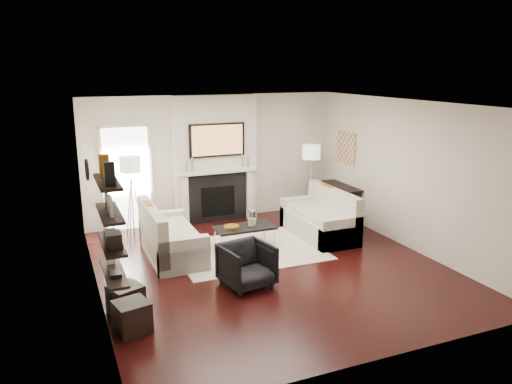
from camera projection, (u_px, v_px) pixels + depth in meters
name	position (u px, v px, depth m)	size (l,w,h in m)	color
room_envelope	(270.00, 188.00, 8.05)	(6.00, 6.00, 6.00)	black
chimney_breast	(215.00, 159.00, 10.63)	(1.80, 0.25, 2.70)	silver
fireplace_surround	(218.00, 198.00, 10.71)	(1.30, 0.02, 1.04)	black
firebox	(218.00, 201.00, 10.72)	(0.75, 0.02, 0.65)	black
mantel_pilaster_l	(185.00, 200.00, 10.41)	(0.12, 0.08, 1.10)	white
mantel_pilaster_r	(249.00, 194.00, 10.94)	(0.12, 0.08, 1.10)	white
mantel_shelf	(218.00, 171.00, 10.52)	(1.70, 0.18, 0.07)	white
tv_body	(217.00, 140.00, 10.38)	(1.20, 0.06, 0.70)	black
tv_screen	(218.00, 140.00, 10.35)	(1.10, 0.01, 0.62)	#BF723F
candlestick_l_tall	(192.00, 164.00, 10.28)	(0.04, 0.04, 0.30)	silver
candlestick_l_short	(186.00, 166.00, 10.24)	(0.04, 0.04, 0.24)	silver
candlestick_r_tall	(242.00, 161.00, 10.69)	(0.04, 0.04, 0.30)	silver
candlestick_r_short	(248.00, 162.00, 10.74)	(0.04, 0.04, 0.24)	silver
hallway_panel	(127.00, 179.00, 10.11)	(0.90, 0.02, 2.10)	white
door_trim_l	(102.00, 181.00, 9.91)	(0.06, 0.06, 2.16)	white
door_trim_r	(151.00, 177.00, 10.27)	(0.06, 0.06, 2.16)	white
door_trim_top	(124.00, 126.00, 9.83)	(1.02, 0.06, 0.06)	white
rug	(248.00, 250.00, 9.09)	(2.60, 2.00, 0.01)	beige
loveseat_left_base	(172.00, 245.00, 8.78)	(0.85, 1.80, 0.42)	beige
loveseat_left_back	(153.00, 230.00, 8.58)	(0.18, 1.80, 0.80)	beige
loveseat_left_arm_n	(184.00, 256.00, 8.03)	(0.85, 0.18, 0.60)	beige
loveseat_left_arm_s	(162.00, 227.00, 9.48)	(0.85, 0.18, 0.60)	beige
loveseat_left_cushion	(175.00, 231.00, 8.74)	(0.63, 1.44, 0.10)	beige
pillow_left_orange	(149.00, 214.00, 8.80)	(0.10, 0.42, 0.42)	#A15A13
pillow_left_charcoal	(156.00, 224.00, 8.26)	(0.10, 0.40, 0.40)	black
loveseat_right_base	(319.00, 226.00, 9.85)	(0.85, 1.80, 0.42)	beige
loveseat_right_back	(334.00, 209.00, 9.90)	(0.18, 1.80, 0.80)	beige
loveseat_right_arm_n	(341.00, 234.00, 9.10)	(0.85, 0.18, 0.60)	beige
loveseat_right_arm_s	(300.00, 211.00, 10.55)	(0.85, 0.18, 0.60)	beige
loveseat_right_cushion	(317.00, 213.00, 9.77)	(0.63, 1.44, 0.10)	beige
pillow_right_orange	(327.00, 195.00, 10.12)	(0.10, 0.42, 0.42)	#A15A13
pillow_right_charcoal	(342.00, 203.00, 9.58)	(0.10, 0.40, 0.40)	black
coffee_table	(245.00, 228.00, 9.12)	(1.10, 0.55, 0.04)	black
coffee_leg_nw	(223.00, 246.00, 8.79)	(0.02, 0.02, 0.38)	silver
coffee_leg_ne	(274.00, 239.00, 9.16)	(0.02, 0.02, 0.38)	silver
coffee_leg_sw	(215.00, 238.00, 9.18)	(0.02, 0.02, 0.38)	silver
coffee_leg_se	(265.00, 232.00, 9.55)	(0.02, 0.02, 0.38)	silver
hurricane_glass	(252.00, 218.00, 9.14)	(0.16, 0.16, 0.29)	white
hurricane_candle	(252.00, 222.00, 9.15)	(0.09, 0.09, 0.14)	white
copper_bowl	(232.00, 227.00, 9.02)	(0.28, 0.28, 0.05)	#9E631A
armchair	(247.00, 263.00, 7.56)	(0.71, 0.66, 0.73)	black
lamp_left_post	(133.00, 207.00, 9.72)	(0.02, 0.02, 1.20)	silver
lamp_left_shade	(130.00, 164.00, 9.52)	(0.40, 0.40, 0.30)	white
lamp_left_leg_a	(138.00, 207.00, 9.76)	(0.02, 0.02, 1.25)	silver
lamp_left_leg_b	(129.00, 206.00, 9.79)	(0.02, 0.02, 1.25)	silver
lamp_left_leg_c	(131.00, 209.00, 9.62)	(0.02, 0.02, 1.25)	silver
lamp_right_post	(310.00, 190.00, 11.12)	(0.02, 0.02, 1.20)	silver
lamp_right_shade	(311.00, 152.00, 10.92)	(0.40, 0.40, 0.30)	white
lamp_right_leg_a	(315.00, 189.00, 11.16)	(0.02, 0.02, 1.25)	silver
lamp_right_leg_b	(306.00, 189.00, 11.19)	(0.02, 0.02, 1.25)	silver
lamp_right_leg_c	(310.00, 191.00, 11.02)	(0.02, 0.02, 1.25)	silver
console_top	(341.00, 186.00, 10.89)	(0.35, 1.20, 0.04)	black
console_leg_n	(355.00, 209.00, 10.49)	(0.30, 0.04, 0.71)	black
console_leg_s	(328.00, 197.00, 11.47)	(0.30, 0.04, 0.71)	black
wall_art	(346.00, 148.00, 10.86)	(0.03, 0.70, 0.70)	tan
shelf_bottom	(114.00, 274.00, 6.34)	(0.25, 1.00, 0.04)	black
shelf_lower	(112.00, 244.00, 6.24)	(0.25, 1.00, 0.04)	black
shelf_upper	(110.00, 213.00, 6.15)	(0.25, 1.00, 0.04)	black
shelf_top	(107.00, 182.00, 6.05)	(0.25, 1.00, 0.04)	black
decor_magfile_a	(110.00, 174.00, 5.73)	(0.12, 0.10, 0.28)	black
decor_magfile_b	(104.00, 166.00, 6.21)	(0.12, 0.10, 0.28)	#A15A13
decor_frame_a	(110.00, 206.00, 6.01)	(0.04, 0.30, 0.22)	white
decor_frame_b	(107.00, 201.00, 6.30)	(0.04, 0.22, 0.18)	black
decor_wine_rack	(114.00, 240.00, 6.02)	(0.18, 0.25, 0.20)	black
decor_box_small	(110.00, 234.00, 6.38)	(0.15, 0.12, 0.12)	black
decor_books	(115.00, 274.00, 6.23)	(0.14, 0.20, 0.05)	black
decor_box_tall	(110.00, 257.00, 6.62)	(0.10, 0.10, 0.18)	white
clock_rim	(87.00, 170.00, 7.76)	(0.34, 0.34, 0.04)	black
clock_face	(89.00, 170.00, 7.77)	(0.29, 0.29, 0.01)	white
ottoman_near	(126.00, 300.00, 6.74)	(0.40, 0.40, 0.40)	black
ottoman_far	(132.00, 317.00, 6.27)	(0.40, 0.40, 0.40)	black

